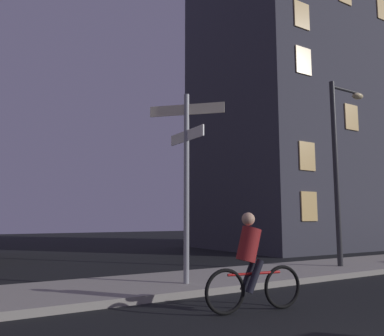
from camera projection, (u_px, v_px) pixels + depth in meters
name	position (u px, v px, depth m)	size (l,w,h in m)	color
sidewalk_kerb	(156.00, 285.00, 8.48)	(40.00, 2.60, 0.14)	gray
signpost	(186.00, 168.00, 8.58)	(1.24, 1.39, 4.15)	gray
street_lamp	(340.00, 154.00, 11.81)	(1.54, 0.28, 5.55)	#2D2D30
cyclist	(252.00, 265.00, 6.41)	(1.81, 0.38, 1.61)	black
building_right_block	(291.00, 104.00, 21.34)	(9.10, 7.50, 15.43)	#383842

